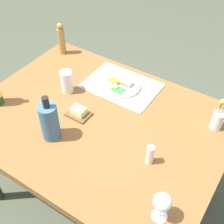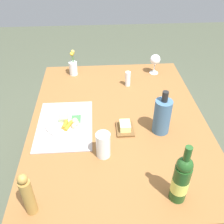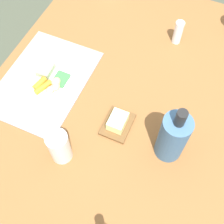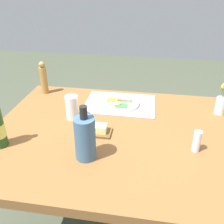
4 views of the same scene
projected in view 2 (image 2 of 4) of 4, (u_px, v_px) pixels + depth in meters
The scene contains 14 objects.
ground_plane at pixel (117, 194), 2.06m from camera, with size 8.00×8.00×0.00m, color #464C3A.
dining_table at pixel (118, 127), 1.63m from camera, with size 1.41×1.06×0.78m.
placemat at pixel (65, 125), 1.53m from camera, with size 0.45×0.32×0.01m, color #A1948E.
dinner_plate at pixel (67, 123), 1.52m from camera, with size 0.25×0.25×0.04m.
fork at pixel (68, 108), 1.66m from camera, with size 0.01×0.21×0.01m, color silver.
knife at pixel (67, 143), 1.40m from camera, with size 0.02×0.20×0.01m, color silver.
wine_glass at pixel (155, 60), 1.97m from camera, with size 0.08×0.08×0.16m.
water_tumbler at pixel (103, 146), 1.31m from camera, with size 0.07×0.07×0.14m.
flower_vase at pixel (73, 66), 1.98m from camera, with size 0.06×0.06×0.21m.
salt_shaker at pixel (128, 79), 1.86m from camera, with size 0.04×0.04×0.11m, color white.
wine_bottle at pixel (181, 179), 1.07m from camera, with size 0.07×0.07×0.31m.
cooler_bottle at pixel (162, 116), 1.43m from camera, with size 0.10×0.10×0.27m.
pepper_mill at pixel (28, 195), 1.02m from camera, with size 0.05×0.05×0.23m.
butter_dish at pixel (125, 127), 1.49m from camera, with size 0.13×0.10×0.05m.
Camera 2 is at (1.23, -0.12, 1.78)m, focal length 41.20 mm.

